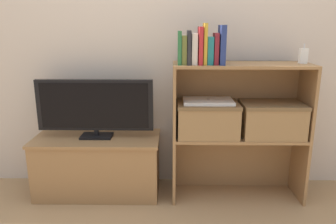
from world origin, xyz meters
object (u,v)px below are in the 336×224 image
at_px(book_maroon, 216,49).
at_px(storage_basket_left, 208,117).
at_px(book_navy, 222,45).
at_px(laptop, 208,101).
at_px(baby_monitor, 303,56).
at_px(tv, 95,107).
at_px(storage_basket_right, 271,118).
at_px(tv_stand, 98,165).
at_px(book_teal, 210,51).
at_px(book_olive, 184,50).
at_px(book_forest, 180,48).
at_px(book_charcoal, 189,48).
at_px(book_ivory, 194,49).
at_px(book_crimson, 200,46).
at_px(book_mustard, 205,44).

relative_size(book_maroon, storage_basket_left, 0.47).
height_order(book_navy, laptop, book_navy).
bearing_deg(baby_monitor, tv, 178.73).
height_order(storage_basket_left, storage_basket_right, same).
distance_m(tv_stand, book_teal, 1.14).
bearing_deg(book_olive, book_forest, -180.00).
relative_size(tv_stand, book_charcoal, 4.21).
bearing_deg(book_forest, book_ivory, 0.00).
relative_size(book_forest, book_crimson, 0.89).
xyz_separation_m(tv, book_navy, (0.85, -0.09, 0.43)).
relative_size(book_forest, book_olive, 1.16).
bearing_deg(book_crimson, book_forest, -180.00).
relative_size(storage_basket_left, storage_basket_right, 1.00).
relative_size(book_maroon, laptop, 0.59).
bearing_deg(book_teal, storage_basket_right, 5.33).
height_order(book_olive, storage_basket_right, book_olive).
xyz_separation_m(book_olive, storage_basket_left, (0.17, 0.04, -0.46)).
height_order(tv, book_charcoal, book_charcoal).
height_order(book_crimson, book_navy, book_navy).
bearing_deg(book_crimson, book_navy, -0.00).
relative_size(book_olive, book_crimson, 0.77).
bearing_deg(book_mustard, book_maroon, 0.00).
height_order(book_olive, storage_basket_left, book_olive).
distance_m(book_forest, book_mustard, 0.16).
xyz_separation_m(tv_stand, baby_monitor, (1.40, -0.03, 0.79)).
bearing_deg(laptop, book_forest, -168.20).
bearing_deg(book_maroon, book_navy, -0.00).
relative_size(book_navy, storage_basket_left, 0.59).
bearing_deg(book_charcoal, tv, 172.29).
xyz_separation_m(book_maroon, storage_basket_left, (-0.03, 0.04, -0.47)).
bearing_deg(baby_monitor, book_teal, -174.82).
bearing_deg(laptop, book_ivory, -158.31).
xyz_separation_m(book_maroon, baby_monitor, (0.58, 0.06, -0.05)).
bearing_deg(book_forest, book_charcoal, 0.00).
height_order(book_olive, book_navy, book_navy).
xyz_separation_m(book_crimson, book_navy, (0.14, -0.00, 0.01)).
xyz_separation_m(book_mustard, book_navy, (0.11, -0.00, -0.01)).
distance_m(tv_stand, laptop, 0.92).
bearing_deg(storage_basket_left, book_olive, -166.18).
height_order(book_mustard, baby_monitor, book_mustard).
height_order(book_forest, book_crimson, book_crimson).
relative_size(book_forest, baby_monitor, 1.62).
xyz_separation_m(book_ivory, laptop, (0.10, 0.04, -0.35)).
relative_size(tv, book_forest, 3.89).
xyz_separation_m(storage_basket_left, storage_basket_right, (0.44, 0.00, 0.00)).
relative_size(book_navy, laptop, 0.73).
height_order(book_mustard, laptop, book_mustard).
relative_size(tv, book_navy, 3.31).
height_order(tv_stand, book_maroon, book_maroon).
bearing_deg(baby_monitor, laptop, -178.60).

